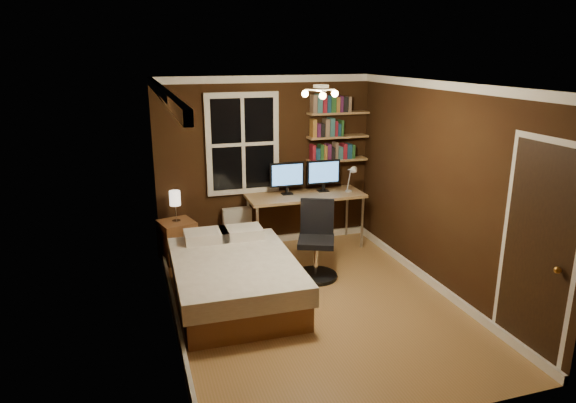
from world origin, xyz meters
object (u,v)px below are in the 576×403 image
object	(u,v)px
desk_lamp	(351,179)
office_chair	(316,248)
radiator	(237,228)
monitor_left	(287,178)
nightstand	(178,240)
desk	(305,198)
bedside_lamp	(175,206)
monitor_right	(323,176)
bed	(235,278)

from	to	relation	value
desk_lamp	office_chair	bearing A→B (deg)	-133.96
desk_lamp	office_chair	xyz separation A→B (m)	(-0.88, -0.91, -0.65)
radiator	monitor_left	distance (m)	1.05
nightstand	office_chair	distance (m)	2.00
nightstand	desk	bearing A→B (deg)	-17.63
radiator	desk_lamp	size ratio (longest dim) A/B	1.41
desk	office_chair	world-z (taller)	office_chair
radiator	desk	xyz separation A→B (m)	(0.98, -0.23, 0.44)
desk_lamp	radiator	bearing A→B (deg)	167.38
radiator	desk	bearing A→B (deg)	-13.16
bedside_lamp	monitor_left	size ratio (longest dim) A/B	0.85
desk	office_chair	distance (m)	1.13
bedside_lamp	radiator	bearing A→B (deg)	10.00
desk_lamp	monitor_right	bearing A→B (deg)	147.42
nightstand	monitor_left	distance (m)	1.79
bed	office_chair	size ratio (longest dim) A/B	1.92
nightstand	monitor_left	world-z (taller)	monitor_left
desk_lamp	nightstand	bearing A→B (deg)	175.22
radiator	desk	size ratio (longest dim) A/B	0.36
bed	monitor_right	world-z (taller)	monitor_right
bed	radiator	xyz separation A→B (m)	(0.38, 1.63, 0.03)
bed	monitor_left	xyz separation A→B (m)	(1.10, 1.48, 0.77)
monitor_right	office_chair	bearing A→B (deg)	-114.89
bedside_lamp	office_chair	size ratio (longest dim) A/B	0.43
bed	desk	world-z (taller)	desk
office_chair	bedside_lamp	bearing A→B (deg)	168.81
bedside_lamp	monitor_right	world-z (taller)	monitor_right
bed	office_chair	world-z (taller)	office_chair
bed	nightstand	size ratio (longest dim) A/B	3.45
bed	desk	size ratio (longest dim) A/B	1.13
monitor_right	monitor_left	bearing A→B (deg)	180.00
radiator	office_chair	size ratio (longest dim) A/B	0.62
desk	monitor_left	xyz separation A→B (m)	(-0.25, 0.09, 0.30)
desk	bed	bearing A→B (deg)	-134.16
bed	desk_lamp	distance (m)	2.50
radiator	nightstand	bearing A→B (deg)	-170.00
bedside_lamp	monitor_right	xyz separation A→B (m)	(2.17, 0.01, 0.27)
nightstand	bed	bearing A→B (deg)	-86.41
bed	radiator	distance (m)	1.67
radiator	bed	bearing A→B (deg)	-103.09
monitor_right	desk_lamp	xyz separation A→B (m)	(0.35, -0.22, -0.02)
desk	desk_lamp	size ratio (longest dim) A/B	3.90
bedside_lamp	monitor_left	xyz separation A→B (m)	(1.61, 0.01, 0.27)
desk	monitor_right	xyz separation A→B (m)	(0.31, 0.09, 0.30)
radiator	desk	distance (m)	1.10
monitor_left	bedside_lamp	bearing A→B (deg)	-179.55
bed	nightstand	xyz separation A→B (m)	(-0.51, 1.47, 0.00)
bed	bedside_lamp	distance (m)	1.64
monitor_left	office_chair	distance (m)	1.31
bed	monitor_left	bearing A→B (deg)	54.25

